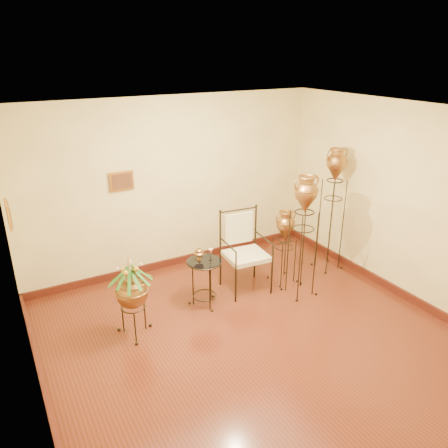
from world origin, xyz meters
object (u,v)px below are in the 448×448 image
amphora_tall (332,209)px  planter_urn (132,289)px  amphora_mid (303,236)px  side_table (204,282)px  armchair (246,253)px

amphora_tall → planter_urn: (-3.43, -0.22, -0.39)m
amphora_mid → planter_urn: bearing=175.1°
planter_urn → amphora_tall: bearing=3.7°
amphora_mid → side_table: (-1.39, 0.41, -0.57)m
planter_urn → armchair: armchair is taller
amphora_mid → side_table: size_ratio=2.08×
amphora_tall → armchair: 1.64m
amphora_tall → side_table: (-2.33, -0.03, -0.68)m
amphora_mid → amphora_tall: bearing=24.9°
amphora_tall → armchair: size_ratio=1.67×
planter_urn → side_table: size_ratio=1.33×
amphora_mid → armchair: amphora_mid is taller
side_table → planter_urn: bearing=-170.1°
armchair → side_table: armchair is taller
armchair → amphora_mid: bearing=-31.8°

